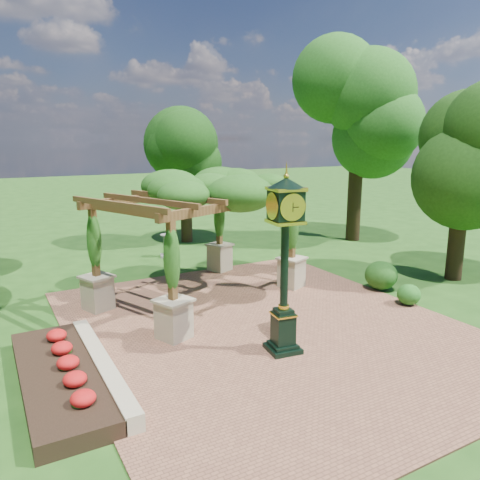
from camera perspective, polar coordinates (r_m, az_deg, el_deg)
ground at (r=12.45m, az=5.75°, el=-12.12°), size 120.00×120.00×0.00m
brick_plaza at (r=13.20m, az=3.23°, el=-10.51°), size 10.00×12.00×0.04m
border_wall at (r=11.10m, az=-16.45°, el=-14.62°), size 0.35×5.00×0.40m
flower_bed at (r=10.98m, az=-21.18°, el=-15.38°), size 1.50×5.00×0.36m
pedestal_clock at (r=10.97m, az=5.49°, el=-1.18°), size 0.96×0.96×4.32m
pergola at (r=14.76m, az=-4.91°, el=5.26°), size 7.50×6.13×4.07m
sundial at (r=20.89m, az=-8.94°, el=-0.84°), size 0.71×0.71×1.02m
shrub_front at (r=15.60m, az=19.89°, el=-6.27°), size 0.93×0.93×0.65m
shrub_mid at (r=16.82m, az=16.82°, el=-4.13°), size 1.27×1.27×0.99m
shrub_back at (r=19.40m, az=5.94°, el=-2.03°), size 0.86×0.86×0.64m
tree_north at (r=23.43m, az=-6.72°, el=9.93°), size 3.37×3.37×6.14m
tree_east_far at (r=24.45m, az=14.32°, el=15.26°), size 4.40×4.40×9.57m
tree_east_near at (r=18.56m, az=25.78°, el=9.54°), size 3.63×3.63×6.75m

